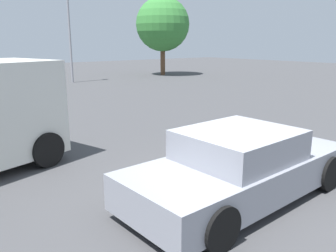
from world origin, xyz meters
The scene contains 5 objects.
ground_plane centered at (0.00, 0.00, 0.00)m, with size 80.00×80.00×0.00m, color #424244.
sedan_foreground centered at (0.18, -0.18, 0.57)m, with size 4.39×1.94×1.23m.
dog centered at (3.30, -0.27, 0.24)m, with size 0.49×0.54×0.39m.
light_post_near centered at (5.20, 18.25, 4.17)m, with size 0.44×0.44×6.10m.
tree_back_left centered at (13.16, 18.67, 3.98)m, with size 4.22×4.22×6.10m.
Camera 1 is at (-4.24, -3.73, 2.64)m, focal length 36.87 mm.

